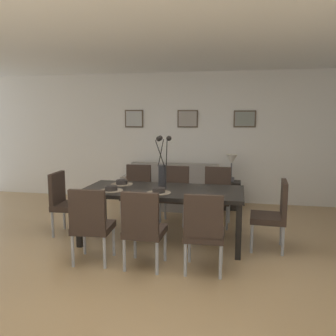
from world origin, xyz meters
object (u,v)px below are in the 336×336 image
Objects in this scene: framed_picture_right at (245,119)px; bowl_near_right at (122,182)px; table_lamp at (231,162)px; dining_table at (162,194)px; dining_chair_mid_right at (217,193)px; dining_chair_far_left at (143,226)px; bowl_far_left at (159,190)px; dining_chair_near_right at (137,190)px; framed_picture_center at (188,119)px; framed_picture_left at (134,119)px; dining_chair_far_right at (175,192)px; dining_chair_head_east at (274,212)px; dining_chair_head_west at (65,200)px; dining_chair_near_left at (91,222)px; sofa at (172,192)px; dining_chair_mid_left at (204,229)px; bowl_near_left at (111,188)px; side_table at (231,195)px; centerpiece_vase at (162,169)px.

bowl_near_right is at bearing -129.16° from framed_picture_right.
framed_picture_right is (0.22, 0.46, 0.79)m from table_lamp.
dining_table is 2.39× the size of dining_chair_mid_right.
bowl_far_left is (0.02, 0.70, 0.27)m from dining_chair_far_left.
dining_chair_near_right is 2.23× the size of framed_picture_center.
framed_picture_left reaches higher than bowl_far_left.
dining_chair_far_right is 1.75m from dining_chair_head_east.
bowl_far_left is at bearing -9.51° from dining_chair_head_west.
dining_chair_near_left is 2.23× the size of framed_picture_center.
framed_picture_left is at bearing 151.34° from sofa.
dining_chair_far_right is 2.17× the size of framed_picture_right.
dining_chair_near_left and dining_chair_mid_left have the same top height.
dining_chair_mid_right and dining_chair_head_east have the same top height.
table_lamp is at bearing 54.40° from bowl_near_left.
bowl_near_left is at bearing 152.90° from dining_chair_mid_left.
framed_picture_right is (1.12, 2.63, 0.90)m from bowl_far_left.
dining_chair_head_west is (-2.17, -0.90, 0.00)m from dining_chair_mid_right.
sofa is 3.40× the size of side_table.
bowl_far_left is (0.66, 0.68, 0.27)m from dining_chair_near_left.
framed_picture_left is 0.91× the size of framed_picture_right.
framed_picture_left reaches higher than dining_chair_far_right.
dining_chair_far_left is (-0.02, -0.92, -0.16)m from dining_table.
framed_picture_right is at bearing 63.84° from table_lamp.
dining_chair_far_left is at bearing -33.06° from dining_chair_head_west.
dining_chair_head_west is 2.38× the size of framed_picture_left.
dining_chair_near_right is at bearing 89.27° from dining_chair_near_left.
side_table is (1.56, 2.17, -0.52)m from bowl_near_left.
dining_chair_mid_left is 2.97m from sofa.
dining_table is 2.99× the size of centerpiece_vase.
bowl_far_left is at bearing -66.93° from framed_picture_left.
dining_table is 1.13m from dining_chair_near_right.
dining_chair_near_left is 1.00× the size of dining_chair_mid_left.
side_table is at bearing 1.51° from sofa.
dining_table is 0.93m from dining_chair_far_right.
framed_picture_right is (0.22, 0.46, 1.42)m from side_table.
dining_chair_near_left is at bearing -98.60° from sofa.
dining_table is 5.19× the size of framed_picture_right.
framed_picture_right is at bearing 98.62° from dining_chair_head_east.
framed_picture_left is 1.12m from framed_picture_center.
dining_chair_head_east reaches higher than bowl_near_left.
bowl_near_left is at bearing -125.60° from side_table.
dining_chair_mid_right is 1.07m from side_table.
dining_chair_near_left is at bearing -118.56° from table_lamp.
framed_picture_center reaches higher than dining_chair_head_east.
dining_chair_head_west is 1.80× the size of table_lamp.
dining_chair_mid_left is 0.52× the size of sofa.
dining_chair_far_left is at bearing -71.65° from dining_chair_near_right.
dining_chair_far_right reaches higher than side_table.
dining_chair_mid_left is at bearing -97.85° from framed_picture_right.
dining_chair_head_east is at bearing -81.38° from framed_picture_right.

